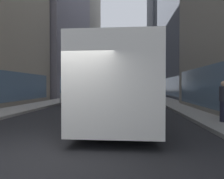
% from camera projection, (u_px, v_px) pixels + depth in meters
% --- Properties ---
extents(ground_plane, '(120.00, 120.00, 0.00)m').
position_uv_depth(ground_plane, '(120.00, 94.00, 39.61)').
color(ground_plane, '#232326').
extents(sidewalk_left, '(2.40, 110.00, 0.15)m').
position_uv_depth(sidewalk_left, '(93.00, 94.00, 40.08)').
color(sidewalk_left, '#9E9991').
rests_on(sidewalk_left, ground).
extents(sidewalk_right, '(2.40, 110.00, 0.15)m').
position_uv_depth(sidewalk_right, '(149.00, 94.00, 39.14)').
color(sidewalk_right, gray).
rests_on(sidewalk_right, ground).
extents(building_left_mid, '(10.02, 20.14, 24.30)m').
position_uv_depth(building_left_mid, '(50.00, 25.00, 33.67)').
color(building_left_mid, slate).
rests_on(building_left_mid, ground).
extents(building_left_far, '(9.44, 18.53, 40.91)m').
position_uv_depth(building_left_far, '(79.00, 17.00, 53.42)').
color(building_left_far, gray).
rests_on(building_left_far, ground).
extents(building_right_mid, '(9.52, 23.66, 26.38)m').
position_uv_depth(building_right_mid, '(197.00, 9.00, 29.39)').
color(building_right_mid, '#4C515B').
rests_on(building_right_mid, ground).
extents(building_right_far, '(10.05, 14.01, 26.77)m').
position_uv_depth(building_right_far, '(170.00, 39.00, 48.78)').
color(building_right_far, slate).
rests_on(building_right_far, ground).
extents(transit_bus, '(2.78, 11.53, 3.05)m').
position_uv_depth(transit_bus, '(121.00, 83.00, 10.49)').
color(transit_bus, silver).
rests_on(transit_bus, ground).
extents(car_blue_hatchback, '(1.92, 4.62, 1.62)m').
position_uv_depth(car_blue_hatchback, '(108.00, 92.00, 27.47)').
color(car_blue_hatchback, '#4C6BB7').
rests_on(car_blue_hatchback, ground).
extents(car_silver_sedan, '(1.91, 4.22, 1.62)m').
position_uv_depth(car_silver_sedan, '(141.00, 95.00, 18.79)').
color(car_silver_sedan, '#B7BABF').
rests_on(car_silver_sedan, ground).
extents(car_grey_wagon, '(1.77, 4.05, 1.62)m').
position_uv_depth(car_grey_wagon, '(77.00, 95.00, 16.97)').
color(car_grey_wagon, slate).
rests_on(car_grey_wagon, ground).
extents(car_black_suv, '(1.74, 4.69, 1.62)m').
position_uv_depth(car_black_suv, '(126.00, 90.00, 38.47)').
color(car_black_suv, black).
rests_on(car_black_suv, ground).
extents(dalmatian_dog, '(0.22, 0.96, 0.72)m').
position_uv_depth(dalmatian_dog, '(73.00, 117.00, 7.10)').
color(dalmatian_dog, white).
rests_on(dalmatian_dog, ground).
extents(pedestrian_with_handbag, '(0.45, 0.34, 1.69)m').
position_uv_depth(pedestrian_with_handbag, '(224.00, 101.00, 8.09)').
color(pedestrian_with_handbag, '#1E1E2D').
rests_on(pedestrian_with_handbag, sidewalk_right).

